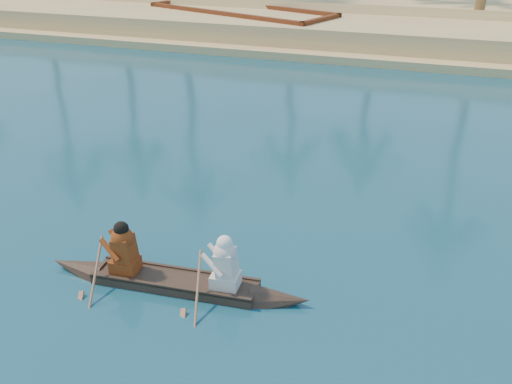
% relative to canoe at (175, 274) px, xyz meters
% --- Properties ---
extents(shrub_cluster, '(100.00, 6.00, 2.40)m').
position_rel_canoe_xyz_m(shrub_cluster, '(0.28, 27.00, 0.94)').
color(shrub_cluster, black).
rests_on(shrub_cluster, ground).
extents(canoe, '(5.00, 1.03, 1.37)m').
position_rel_canoe_xyz_m(canoe, '(0.00, 0.00, 0.00)').
color(canoe, '#3A291F').
rests_on(canoe, ground).
extents(barge_mid, '(11.14, 6.83, 1.76)m').
position_rel_canoe_xyz_m(barge_mid, '(-7.10, 22.50, 0.35)').
color(barge_mid, maroon).
rests_on(barge_mid, ground).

